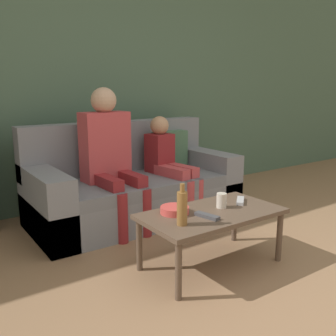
% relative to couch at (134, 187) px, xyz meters
% --- Properties ---
extents(wall_back, '(12.00, 0.06, 2.60)m').
position_rel_couch_xyz_m(wall_back, '(0.13, 0.64, 1.02)').
color(wall_back, '#4C6B56').
rests_on(wall_back, ground_plane).
extents(couch, '(1.85, 0.86, 0.86)m').
position_rel_couch_xyz_m(couch, '(0.00, 0.00, 0.00)').
color(couch, gray).
rests_on(couch, ground_plane).
extents(coffee_table, '(0.94, 0.51, 0.38)m').
position_rel_couch_xyz_m(coffee_table, '(-0.06, -1.14, 0.06)').
color(coffee_table, brown).
rests_on(coffee_table, ground_plane).
extents(person_adult, '(0.41, 0.61, 1.18)m').
position_rel_couch_xyz_m(person_adult, '(-0.28, -0.07, 0.39)').
color(person_adult, maroon).
rests_on(person_adult, ground_plane).
extents(person_child, '(0.29, 0.62, 0.92)m').
position_rel_couch_xyz_m(person_child, '(0.30, -0.13, 0.23)').
color(person_child, '#C6474C').
rests_on(person_child, ground_plane).
extents(cup_near, '(0.07, 0.07, 0.10)m').
position_rel_couch_xyz_m(cup_near, '(0.04, -1.12, 0.15)').
color(cup_near, silver).
rests_on(cup_near, coffee_table).
extents(tv_remote_0, '(0.08, 0.18, 0.02)m').
position_rel_couch_xyz_m(tv_remote_0, '(-0.17, -1.21, 0.11)').
color(tv_remote_0, '#47474C').
rests_on(tv_remote_0, coffee_table).
extents(tv_remote_1, '(0.16, 0.15, 0.02)m').
position_rel_couch_xyz_m(tv_remote_1, '(0.24, -1.10, 0.11)').
color(tv_remote_1, '#B7B7BC').
rests_on(tv_remote_1, coffee_table).
extents(snack_bowl, '(0.19, 0.19, 0.05)m').
position_rel_couch_xyz_m(snack_bowl, '(-0.29, -1.03, 0.12)').
color(snack_bowl, '#DB4C47').
rests_on(snack_bowl, coffee_table).
extents(bottle, '(0.06, 0.06, 0.25)m').
position_rel_couch_xyz_m(bottle, '(-0.37, -1.23, 0.20)').
color(bottle, olive).
rests_on(bottle, coffee_table).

